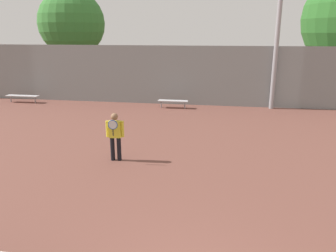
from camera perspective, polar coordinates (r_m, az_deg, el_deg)
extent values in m
cylinder|color=black|center=(10.94, -9.63, -3.92)|extent=(0.14, 0.14, 0.80)
cylinder|color=black|center=(10.89, -8.52, -3.95)|extent=(0.14, 0.14, 0.80)
cube|color=yellow|center=(10.71, -9.23, -0.55)|extent=(0.41, 0.24, 0.55)
cylinder|color=yellow|center=(10.76, -10.51, -0.49)|extent=(0.10, 0.10, 0.53)
cylinder|color=yellow|center=(10.65, -7.94, -0.53)|extent=(0.10, 0.10, 0.53)
sphere|color=#8E6647|center=(10.60, -9.33, 1.62)|extent=(0.23, 0.23, 0.23)
cylinder|color=black|center=(10.45, -9.55, -1.13)|extent=(0.03, 0.03, 0.22)
torus|color=#28519E|center=(10.38, -9.61, 0.22)|extent=(0.31, 0.06, 0.31)
cylinder|color=silver|center=(10.38, -9.61, 0.22)|extent=(0.27, 0.03, 0.27)
cube|color=silver|center=(18.32, 0.88, 4.41)|extent=(1.67, 0.40, 0.04)
cylinder|color=gray|center=(18.48, -1.17, 3.82)|extent=(0.06, 0.06, 0.39)
cylinder|color=gray|center=(18.28, 2.95, 3.67)|extent=(0.06, 0.06, 0.39)
cube|color=silver|center=(21.68, -24.02, 4.83)|extent=(2.01, 0.40, 0.04)
cylinder|color=gray|center=(22.16, -25.70, 4.28)|extent=(0.06, 0.06, 0.39)
cylinder|color=gray|center=(21.28, -22.13, 4.26)|extent=(0.06, 0.06, 0.39)
cylinder|color=#939399|center=(18.78, 18.67, 16.61)|extent=(0.25, 0.25, 9.11)
cube|color=gray|center=(18.98, 8.66, 8.54)|extent=(31.37, 0.06, 3.38)
cylinder|color=brown|center=(27.74, -15.86, 9.75)|extent=(0.40, 0.40, 2.76)
sphere|color=#387A33|center=(27.62, -16.42, 16.79)|extent=(5.08, 5.08, 5.08)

